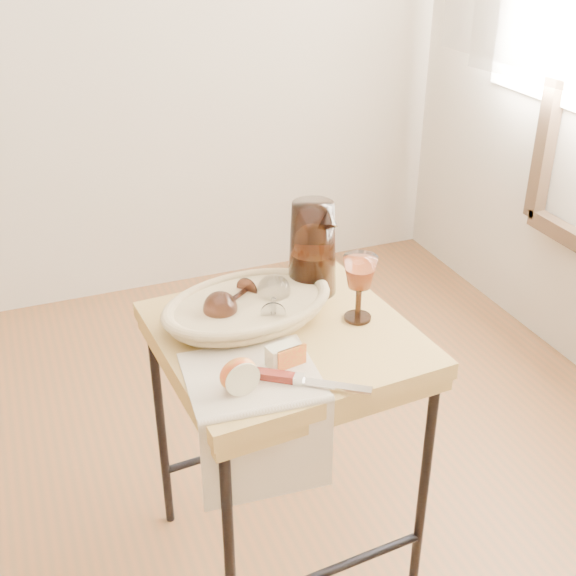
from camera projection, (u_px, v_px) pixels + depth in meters
name	position (u px, v px, depth m)	size (l,w,h in m)	color
side_table	(285.00, 451.00, 1.84)	(0.55, 0.55, 0.70)	olive
tea_towel	(252.00, 376.00, 1.51)	(0.27, 0.24, 0.01)	beige
bread_basket	(248.00, 309.00, 1.70)	(0.36, 0.25, 0.05)	tan
goblet_lying_a	(232.00, 300.00, 1.69)	(0.13, 0.08, 0.08)	#4C291E
goblet_lying_b	(274.00, 300.00, 1.69)	(0.13, 0.08, 0.08)	white
pitcher	(312.00, 248.00, 1.78)	(0.16, 0.24, 0.27)	black
wine_goblet	(359.00, 288.00, 1.68)	(0.08, 0.08, 0.16)	white
apple_half	(238.00, 374.00, 1.45)	(0.08, 0.04, 0.07)	red
apple_wedge	(283.00, 355.00, 1.53)	(0.07, 0.04, 0.05)	beige
table_knife	(303.00, 379.00, 1.48)	(0.25, 0.03, 0.02)	silver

